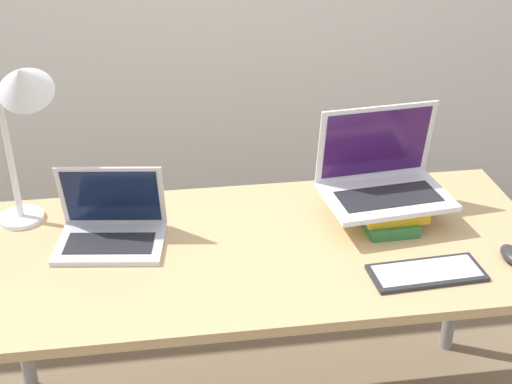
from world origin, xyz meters
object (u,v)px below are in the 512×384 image
Objects in this scene: book_stack at (385,208)px; wireless_keyboard at (427,273)px; desk_lamp at (22,99)px; mouse at (512,255)px; laptop_on_books at (383,178)px; laptop_left at (111,227)px.

wireless_keyboard is at bearing -85.24° from book_stack.
wireless_keyboard is 0.58× the size of desk_lamp.
mouse is at bearing -16.39° from desk_lamp.
mouse is (0.26, 0.03, 0.01)m from wireless_keyboard.
laptop_on_books reaches higher than wireless_keyboard.
mouse is (0.30, -0.30, -0.11)m from laptop_on_books.
wireless_keyboard is at bearing -172.56° from mouse.
laptop_left is at bearing 160.87° from wireless_keyboard.
mouse is at bearing -45.01° from laptop_on_books.
laptop_on_books reaches higher than mouse.
laptop_left is 0.92m from wireless_keyboard.
laptop_left is 1.16m from mouse.
desk_lamp is (-1.06, 0.12, 0.37)m from book_stack.
mouse is 1.46m from desk_lamp.
book_stack is at bearing 94.76° from wireless_keyboard.
mouse is (0.29, -0.27, -0.02)m from book_stack.
wireless_keyboard is 1.23m from desk_lamp.
book_stack is at bearing 136.70° from mouse.
book_stack is 2.58× the size of mouse.
desk_lamp reaches higher than book_stack.
laptop_left reaches higher than wireless_keyboard.
laptop_left is at bearing -179.43° from book_stack.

